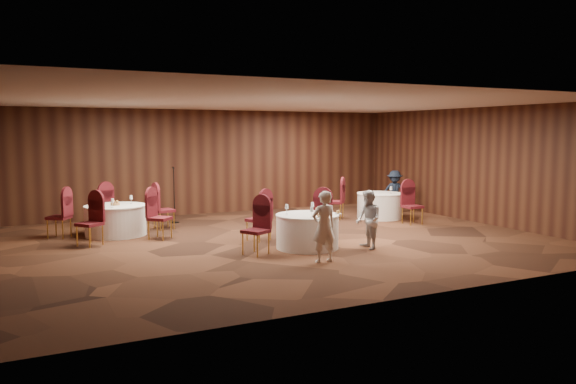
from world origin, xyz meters
name	(u,v)px	position (x,y,z in m)	size (l,w,h in m)	color
ground	(284,240)	(0.00, 0.00, 0.00)	(12.00, 12.00, 0.00)	black
room_shell	(284,156)	(0.00, 0.00, 1.96)	(12.00, 12.00, 12.00)	silver
table_main	(307,231)	(0.04, -1.07, 0.38)	(1.37, 1.37, 0.74)	white
table_left	(116,220)	(-3.43, 2.36, 0.38)	(1.48, 1.48, 0.74)	white
table_right	(380,205)	(4.00, 1.81, 0.38)	(1.35, 1.35, 0.74)	white
chairs_main	(281,222)	(-0.26, -0.36, 0.50)	(2.93, 2.07, 1.00)	#3E0C0F
chairs_left	(116,215)	(-3.43, 2.37, 0.50)	(3.21, 3.17, 1.00)	#3E0C0F
chairs_right	(373,204)	(3.47, 1.42, 0.50)	(2.01, 2.44, 1.00)	#3E0C0F
tabletop_main	(317,210)	(0.25, -1.13, 0.84)	(1.13, 1.04, 0.22)	silver
tabletop_left	(115,202)	(-3.44, 2.37, 0.82)	(0.86, 0.80, 0.22)	silver
tabletop_right	(391,188)	(4.17, 1.52, 0.90)	(0.08, 0.08, 0.22)	silver
mic_stand	(174,207)	(-1.64, 3.66, 0.45)	(0.24, 0.24, 1.56)	black
woman_a	(324,227)	(-0.30, -2.38, 0.69)	(0.51, 0.33, 1.39)	silver
woman_b	(368,220)	(1.18, -1.72, 0.64)	(0.62, 0.48, 1.27)	#BCBCC1
man_c	(395,192)	(5.11, 2.59, 0.66)	(0.85, 0.49, 1.32)	black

